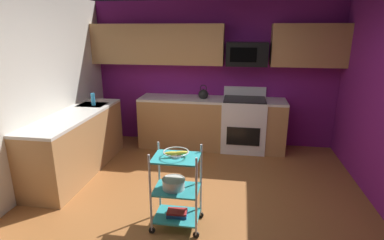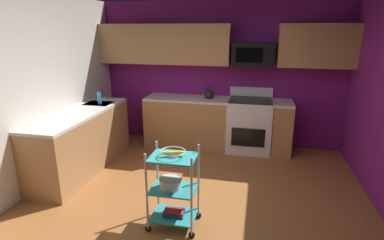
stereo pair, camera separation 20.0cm
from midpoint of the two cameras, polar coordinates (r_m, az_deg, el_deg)
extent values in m
cube|color=#995B2D|center=(3.89, -1.26, -16.63)|extent=(4.40, 4.80, 0.04)
cube|color=#751970|center=(5.72, 3.08, 8.44)|extent=(4.52, 0.06, 2.60)
cube|color=silver|center=(4.35, -31.76, 3.33)|extent=(0.06, 4.80, 2.60)
cube|color=#B27F4C|center=(5.59, 2.58, -0.80)|extent=(2.61, 0.60, 0.88)
cube|color=silver|center=(5.47, 2.64, 3.80)|extent=(2.61, 0.60, 0.04)
cube|color=#B27F4C|center=(4.98, -21.69, -4.24)|extent=(0.60, 2.06, 0.88)
cube|color=silver|center=(4.84, -22.27, 0.86)|extent=(0.60, 2.06, 0.04)
cube|color=#B7BABC|center=(5.34, -19.06, 1.92)|extent=(0.44, 0.36, 0.16)
cube|color=white|center=(5.55, 8.54, -0.88)|extent=(0.76, 0.64, 0.92)
cube|color=black|center=(5.28, 8.43, -3.07)|extent=(0.56, 0.01, 0.32)
cube|color=white|center=(5.70, 8.83, 5.27)|extent=(0.76, 0.06, 0.18)
cube|color=black|center=(5.43, 8.76, 3.85)|extent=(0.72, 0.60, 0.02)
cube|color=#B27F4C|center=(5.67, -7.56, 13.84)|extent=(2.38, 0.33, 0.70)
cube|color=#B27F4C|center=(5.53, 20.00, 12.94)|extent=(1.22, 0.33, 0.70)
cube|color=black|center=(5.42, 9.13, 12.06)|extent=(0.70, 0.38, 0.40)
cube|color=black|center=(5.23, 8.45, 11.93)|extent=(0.44, 0.01, 0.24)
cylinder|color=silver|center=(3.29, -9.57, -13.48)|extent=(0.02, 0.02, 0.88)
cylinder|color=black|center=(3.53, -9.20, -19.67)|extent=(0.07, 0.02, 0.07)
cylinder|color=silver|center=(3.19, -1.07, -14.36)|extent=(0.02, 0.02, 0.88)
cylinder|color=black|center=(3.43, -1.03, -20.66)|extent=(0.07, 0.02, 0.07)
cylinder|color=silver|center=(3.60, -7.73, -10.67)|extent=(0.02, 0.02, 0.88)
cylinder|color=black|center=(3.82, -7.46, -16.55)|extent=(0.07, 0.02, 0.07)
cylinder|color=silver|center=(3.50, 0.00, -11.34)|extent=(0.02, 0.02, 0.88)
cylinder|color=black|center=(3.72, 0.00, -17.33)|extent=(0.07, 0.02, 0.07)
cube|color=teal|center=(3.57, -4.48, -17.41)|extent=(0.48, 0.37, 0.02)
cube|color=teal|center=(3.40, -4.61, -12.79)|extent=(0.48, 0.37, 0.02)
cube|color=teal|center=(3.23, -4.76, -7.06)|extent=(0.48, 0.37, 0.02)
torus|color=silver|center=(3.20, -4.79, -5.93)|extent=(0.27, 0.27, 0.01)
cylinder|color=silver|center=(3.22, -4.77, -6.75)|extent=(0.12, 0.12, 0.02)
ellipsoid|color=yellow|center=(3.21, -3.89, -6.14)|extent=(0.17, 0.09, 0.04)
ellipsoid|color=yellow|center=(3.21, -5.68, -6.22)|extent=(0.17, 0.09, 0.04)
cylinder|color=silver|center=(3.37, -5.20, -11.80)|extent=(0.24, 0.24, 0.11)
torus|color=silver|center=(3.35, -5.22, -10.99)|extent=(0.25, 0.25, 0.01)
cube|color=#1E4C8C|center=(3.56, -4.49, -17.07)|extent=(0.23, 0.18, 0.03)
cube|color=#B22626|center=(3.54, -4.50, -16.69)|extent=(0.23, 0.15, 0.02)
sphere|color=black|center=(5.47, 1.08, 4.80)|extent=(0.18, 0.18, 0.18)
sphere|color=black|center=(5.45, 1.08, 5.69)|extent=(0.03, 0.03, 0.03)
cone|color=black|center=(5.45, 1.92, 4.95)|extent=(0.09, 0.04, 0.06)
torus|color=black|center=(5.45, 1.08, 5.95)|extent=(0.12, 0.01, 0.12)
cylinder|color=#2D8CBF|center=(5.24, -19.04, 3.68)|extent=(0.06, 0.06, 0.20)
camera|label=1|loc=(0.10, -91.54, -0.46)|focal=28.59mm
camera|label=2|loc=(0.10, 88.46, 0.46)|focal=28.59mm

